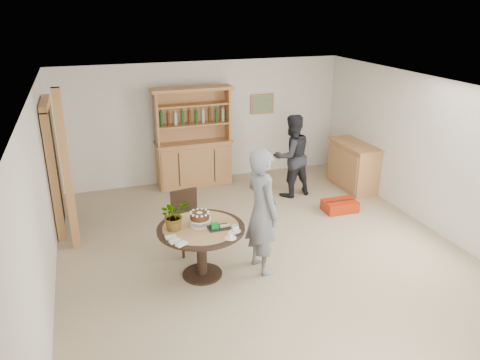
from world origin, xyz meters
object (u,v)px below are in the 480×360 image
Objects in this scene: hutch at (194,153)px; teen_boy at (262,211)px; dining_chair at (187,217)px; adult_person at (292,156)px; dining_table at (201,237)px; sideboard at (353,165)px; red_suitcase at (340,206)px.

teen_boy is at bearing -88.16° from hutch.
adult_person is at bearing 22.73° from dining_chair.
hutch is 3.56m from dining_table.
dining_chair is (-3.79, -1.41, 0.06)m from sideboard.
adult_person is at bearing -41.34° from teen_boy.
sideboard is at bearing -22.21° from hutch.
adult_person reaches higher than red_suitcase.
dining_table is 1.95× the size of red_suitcase.
dining_chair is at bearing -105.72° from hutch.
dining_chair is 0.52× the size of teen_boy.
dining_table is 3.31m from adult_person.
red_suitcase is at bearing 23.44° from dining_table.
teen_boy is 2.62m from red_suitcase.
hutch is 1.70× the size of dining_table.
sideboard is at bearing 12.21° from dining_chair.
adult_person reaches higher than dining_table.
adult_person is (2.40, 2.27, 0.21)m from dining_table.
hutch is at bearing -6.41° from teen_boy.
teen_boy is 2.83m from adult_person.
hutch is at bearing 78.08° from dining_table.
red_suitcase is at bearing -130.96° from sideboard.
hutch reaches higher than dining_chair.
hutch reaches higher than adult_person.
adult_person is at bearing -36.01° from hutch.
sideboard is at bearing 51.15° from red_suitcase.
sideboard is 1.33m from red_suitcase.
dining_chair is (-0.75, -2.65, -0.15)m from hutch.
hutch is 2.76m from dining_chair.
teen_boy reaches higher than red_suitcase.
teen_boy is (0.11, -3.58, 0.22)m from hutch.
hutch is 2.06m from adult_person.
teen_boy is at bearing -144.54° from red_suitcase.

